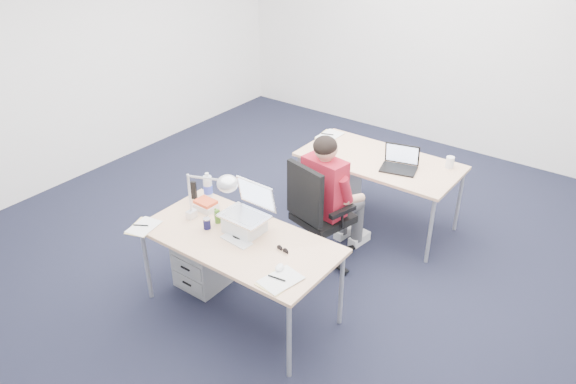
{
  "coord_description": "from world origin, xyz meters",
  "views": [
    {
      "loc": [
        2.69,
        -3.43,
        3.22
      ],
      "look_at": [
        0.2,
        -0.06,
        0.85
      ],
      "focal_mm": 35.0,
      "sensor_mm": 36.0,
      "label": 1
    }
  ],
  "objects_px": {
    "desk_far": "(379,164)",
    "wireless_keyboard": "(236,240)",
    "computer_mouse": "(280,268)",
    "headphones": "(243,233)",
    "drawer_pedestal_near": "(207,255)",
    "book_stack": "(206,205)",
    "desk_lamp": "(204,195)",
    "drawer_pedestal_far": "(333,190)",
    "office_chair": "(320,234)",
    "bear_figurine": "(217,216)",
    "water_bottle": "(208,186)",
    "silver_laptop": "(244,211)",
    "far_cup": "(450,162)",
    "dark_laptop": "(400,159)",
    "desk_near": "(239,243)",
    "can_koozie": "(207,223)",
    "cordless_phone": "(194,190)",
    "sunglasses": "(283,250)",
    "seated_person": "(334,196)"
  },
  "relations": [
    {
      "from": "drawer_pedestal_far",
      "to": "sunglasses",
      "type": "bearing_deg",
      "value": -70.31
    },
    {
      "from": "wireless_keyboard",
      "to": "book_stack",
      "type": "height_order",
      "value": "book_stack"
    },
    {
      "from": "desk_lamp",
      "to": "computer_mouse",
      "type": "bearing_deg",
      "value": 11.12
    },
    {
      "from": "computer_mouse",
      "to": "headphones",
      "type": "distance_m",
      "value": 0.54
    },
    {
      "from": "can_koozie",
      "to": "water_bottle",
      "type": "height_order",
      "value": "water_bottle"
    },
    {
      "from": "cordless_phone",
      "to": "wireless_keyboard",
      "type": "bearing_deg",
      "value": -41.62
    },
    {
      "from": "desk_far",
      "to": "drawer_pedestal_near",
      "type": "relative_size",
      "value": 2.91
    },
    {
      "from": "drawer_pedestal_far",
      "to": "bear_figurine",
      "type": "xyz_separation_m",
      "value": [
        -0.06,
        -1.71,
        0.52
      ]
    },
    {
      "from": "book_stack",
      "to": "dark_laptop",
      "type": "relative_size",
      "value": 0.55
    },
    {
      "from": "drawer_pedestal_far",
      "to": "desk_lamp",
      "type": "bearing_deg",
      "value": -93.75
    },
    {
      "from": "desk_near",
      "to": "headphones",
      "type": "bearing_deg",
      "value": 94.93
    },
    {
      "from": "seated_person",
      "to": "desk_far",
      "type": "bearing_deg",
      "value": 93.41
    },
    {
      "from": "drawer_pedestal_far",
      "to": "wireless_keyboard",
      "type": "bearing_deg",
      "value": -82.38
    },
    {
      "from": "drawer_pedestal_far",
      "to": "headphones",
      "type": "distance_m",
      "value": 1.81
    },
    {
      "from": "office_chair",
      "to": "silver_laptop",
      "type": "height_order",
      "value": "silver_laptop"
    },
    {
      "from": "silver_laptop",
      "to": "far_cup",
      "type": "xyz_separation_m",
      "value": [
        0.87,
        2.05,
        -0.14
      ]
    },
    {
      "from": "wireless_keyboard",
      "to": "bear_figurine",
      "type": "relative_size",
      "value": 2.02
    },
    {
      "from": "seated_person",
      "to": "drawer_pedestal_far",
      "type": "distance_m",
      "value": 0.84
    },
    {
      "from": "desk_near",
      "to": "dark_laptop",
      "type": "relative_size",
      "value": 4.74
    },
    {
      "from": "headphones",
      "to": "book_stack",
      "type": "height_order",
      "value": "book_stack"
    },
    {
      "from": "seated_person",
      "to": "headphones",
      "type": "relative_size",
      "value": 5.52
    },
    {
      "from": "water_bottle",
      "to": "dark_laptop",
      "type": "distance_m",
      "value": 1.86
    },
    {
      "from": "sunglasses",
      "to": "desk_far",
      "type": "bearing_deg",
      "value": 101.44
    },
    {
      "from": "office_chair",
      "to": "bear_figurine",
      "type": "relative_size",
      "value": 8.13
    },
    {
      "from": "office_chair",
      "to": "wireless_keyboard",
      "type": "bearing_deg",
      "value": -82.78
    },
    {
      "from": "drawer_pedestal_near",
      "to": "computer_mouse",
      "type": "relative_size",
      "value": 5.63
    },
    {
      "from": "computer_mouse",
      "to": "can_koozie",
      "type": "xyz_separation_m",
      "value": [
        -0.8,
        0.09,
        0.03
      ]
    },
    {
      "from": "desk_far",
      "to": "wireless_keyboard",
      "type": "xyz_separation_m",
      "value": [
        -0.21,
        -1.95,
        0.05
      ]
    },
    {
      "from": "seated_person",
      "to": "desk_lamp",
      "type": "distance_m",
      "value": 1.31
    },
    {
      "from": "wireless_keyboard",
      "to": "dark_laptop",
      "type": "distance_m",
      "value": 1.91
    },
    {
      "from": "headphones",
      "to": "sunglasses",
      "type": "xyz_separation_m",
      "value": [
        0.39,
        0.01,
        -0.01
      ]
    },
    {
      "from": "book_stack",
      "to": "dark_laptop",
      "type": "height_order",
      "value": "dark_laptop"
    },
    {
      "from": "can_koozie",
      "to": "desk_near",
      "type": "bearing_deg",
      "value": 9.25
    },
    {
      "from": "headphones",
      "to": "desk_lamp",
      "type": "distance_m",
      "value": 0.43
    },
    {
      "from": "headphones",
      "to": "wireless_keyboard",
      "type": "bearing_deg",
      "value": -74.0
    },
    {
      "from": "water_bottle",
      "to": "book_stack",
      "type": "bearing_deg",
      "value": -53.78
    },
    {
      "from": "desk_near",
      "to": "desk_far",
      "type": "bearing_deg",
      "value": 83.32
    },
    {
      "from": "drawer_pedestal_near",
      "to": "can_koozie",
      "type": "xyz_separation_m",
      "value": [
        0.22,
        -0.17,
        0.5
      ]
    },
    {
      "from": "wireless_keyboard",
      "to": "drawer_pedestal_far",
      "type": "bearing_deg",
      "value": 102.75
    },
    {
      "from": "drawer_pedestal_far",
      "to": "can_koozie",
      "type": "height_order",
      "value": "can_koozie"
    },
    {
      "from": "drawer_pedestal_far",
      "to": "far_cup",
      "type": "relative_size",
      "value": 4.88
    },
    {
      "from": "wireless_keyboard",
      "to": "far_cup",
      "type": "distance_m",
      "value": 2.35
    },
    {
      "from": "can_koozie",
      "to": "dark_laptop",
      "type": "height_order",
      "value": "dark_laptop"
    },
    {
      "from": "can_koozie",
      "to": "far_cup",
      "type": "bearing_deg",
      "value": 62.44
    },
    {
      "from": "drawer_pedestal_near",
      "to": "computer_mouse",
      "type": "xyz_separation_m",
      "value": [
        1.02,
        -0.26,
        0.47
      ]
    },
    {
      "from": "dark_laptop",
      "to": "far_cup",
      "type": "relative_size",
      "value": 3.0
    },
    {
      "from": "desk_far",
      "to": "desk_lamp",
      "type": "distance_m",
      "value": 2.02
    },
    {
      "from": "drawer_pedestal_far",
      "to": "sunglasses",
      "type": "xyz_separation_m",
      "value": [
        0.62,
        -1.72,
        0.47
      ]
    },
    {
      "from": "bear_figurine",
      "to": "cordless_phone",
      "type": "xyz_separation_m",
      "value": [
        -0.43,
        0.17,
        0.02
      ]
    },
    {
      "from": "bear_figurine",
      "to": "desk_lamp",
      "type": "xyz_separation_m",
      "value": [
        -0.06,
        -0.07,
        0.21
      ]
    }
  ]
}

